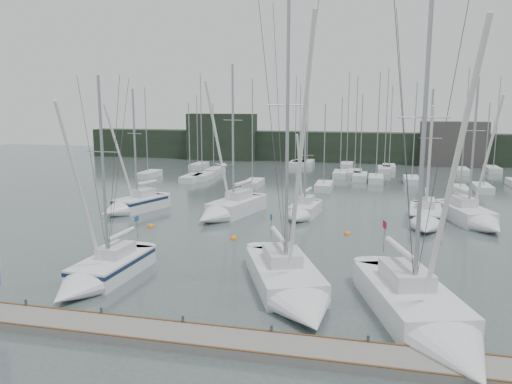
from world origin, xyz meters
TOP-DOWN VIEW (x-y plane):
  - ground at (0.00, 0.00)m, footprint 160.00×160.00m
  - dock at (0.00, -5.00)m, footprint 24.00×2.00m
  - far_treeline at (0.00, 62.00)m, footprint 90.00×4.00m
  - far_building_left at (-20.00, 60.00)m, footprint 12.00×3.00m
  - far_building_right at (18.00, 60.00)m, footprint 10.00×3.00m
  - mast_forest at (2.16, 44.56)m, footprint 51.17×26.23m
  - sailboat_near_left at (-8.74, 0.19)m, footprint 2.99×8.55m
  - sailboat_near_center at (2.20, 0.47)m, footprint 6.85×10.68m
  - sailboat_near_right at (8.55, -1.98)m, footprint 6.42×11.56m
  - sailboat_mid_a at (-15.65, 17.52)m, footprint 4.72×7.45m
  - sailboat_mid_b at (-6.51, 17.63)m, footprint 5.01×9.27m
  - sailboat_mid_c at (0.00, 18.88)m, footprint 2.85×6.28m
  - sailboat_mid_d at (10.25, 18.45)m, footprint 3.31×8.65m
  - sailboat_mid_e at (14.19, 19.35)m, footprint 4.98×8.77m
  - buoy_a at (-3.91, 10.91)m, footprint 0.55×0.55m
  - buoy_b at (4.17, 14.25)m, footprint 0.52×0.52m
  - buoy_c at (-11.47, 12.88)m, footprint 0.56×0.56m
  - seagull at (-1.81, 1.74)m, footprint 1.11×0.54m

SIDE VIEW (x-z plane):
  - ground at x=0.00m, z-range 0.00..0.00m
  - buoy_a at x=-3.91m, z-range -0.27..0.27m
  - buoy_b at x=4.17m, z-range -0.26..0.26m
  - buoy_c at x=-11.47m, z-range -0.28..0.28m
  - dock at x=0.00m, z-range 0.00..0.40m
  - mast_forest at x=2.16m, z-range -6.89..7.86m
  - sailboat_mid_c at x=0.00m, z-range -4.01..5.00m
  - sailboat_near_left at x=-8.74m, z-range -5.63..6.70m
  - sailboat_near_center at x=2.20m, z-range -7.81..8.94m
  - sailboat_mid_d at x=10.25m, z-range -5.35..6.52m
  - sailboat_mid_e at x=14.19m, z-range -5.80..7.00m
  - sailboat_mid_a at x=-15.65m, z-range -5.36..6.59m
  - sailboat_near_right at x=8.55m, z-range -7.29..8.53m
  - sailboat_mid_b at x=-6.51m, z-range -6.41..7.67m
  - far_treeline at x=0.00m, z-range 0.00..5.00m
  - far_building_right at x=18.00m, z-range 0.00..7.00m
  - far_building_left at x=-20.00m, z-range 0.00..8.00m
  - seagull at x=-1.81m, z-range 6.58..6.80m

